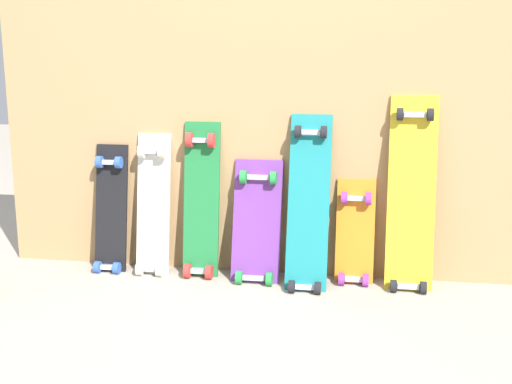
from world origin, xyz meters
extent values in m
plane|color=#A89E8E|center=(0.00, 0.00, 0.00)|extent=(12.00, 12.00, 0.00)
cube|color=tan|center=(0.00, 0.07, 0.80)|extent=(2.64, 0.04, 1.59)
cube|color=black|center=(-0.75, -0.02, 0.28)|extent=(0.16, 0.14, 0.70)
cube|color=#B7B7BF|center=(-0.75, -0.09, 0.03)|extent=(0.07, 0.04, 0.03)
cube|color=#B7B7BF|center=(-0.75, 0.00, 0.55)|extent=(0.07, 0.04, 0.03)
cylinder|color=#3359B2|center=(-0.81, -0.10, 0.03)|extent=(0.03, 0.06, 0.06)
cylinder|color=#3359B2|center=(-0.70, -0.10, 0.03)|extent=(0.03, 0.06, 0.06)
cylinder|color=#3359B2|center=(-0.81, -0.01, 0.55)|extent=(0.03, 0.06, 0.06)
cylinder|color=#3359B2|center=(-0.70, -0.01, 0.55)|extent=(0.03, 0.06, 0.06)
cube|color=silver|center=(-0.53, -0.02, 0.32)|extent=(0.17, 0.14, 0.76)
cube|color=#B7B7BF|center=(-0.53, -0.09, 0.03)|extent=(0.07, 0.04, 0.03)
cube|color=#B7B7BF|center=(-0.53, 0.00, 0.61)|extent=(0.07, 0.04, 0.03)
cylinder|color=beige|center=(-0.58, -0.11, 0.03)|extent=(0.03, 0.07, 0.07)
cylinder|color=beige|center=(-0.48, -0.11, 0.03)|extent=(0.03, 0.07, 0.07)
cylinder|color=beige|center=(-0.58, -0.01, 0.61)|extent=(0.03, 0.07, 0.07)
cylinder|color=beige|center=(-0.48, -0.01, 0.61)|extent=(0.03, 0.07, 0.07)
cube|color=#1E7238|center=(-0.28, -0.02, 0.35)|extent=(0.18, 0.13, 0.82)
cube|color=#B7B7BF|center=(-0.28, -0.09, 0.03)|extent=(0.08, 0.04, 0.03)
cube|color=#B7B7BF|center=(-0.28, 0.00, 0.67)|extent=(0.08, 0.04, 0.03)
cylinder|color=red|center=(-0.34, -0.10, 0.04)|extent=(0.03, 0.07, 0.07)
cylinder|color=red|center=(-0.23, -0.10, 0.04)|extent=(0.03, 0.07, 0.07)
cylinder|color=red|center=(-0.34, -0.01, 0.67)|extent=(0.03, 0.07, 0.07)
cylinder|color=red|center=(-0.23, -0.01, 0.67)|extent=(0.03, 0.07, 0.07)
cube|color=#6B338C|center=(0.00, -0.04, 0.26)|extent=(0.24, 0.19, 0.65)
cube|color=#B7B7BF|center=(0.00, -0.13, 0.03)|extent=(0.11, 0.04, 0.03)
cube|color=#B7B7BF|center=(0.00, 0.00, 0.50)|extent=(0.11, 0.04, 0.03)
cylinder|color=#268C3F|center=(-0.07, -0.15, 0.03)|extent=(0.03, 0.06, 0.06)
cylinder|color=#268C3F|center=(0.08, -0.15, 0.03)|extent=(0.03, 0.06, 0.06)
cylinder|color=#268C3F|center=(-0.07, -0.02, 0.50)|extent=(0.03, 0.06, 0.06)
cylinder|color=#268C3F|center=(0.08, -0.02, 0.50)|extent=(0.03, 0.06, 0.06)
cube|color=#197A7F|center=(0.25, -0.08, 0.37)|extent=(0.20, 0.26, 0.87)
cube|color=#B7B7BF|center=(0.25, -0.21, 0.02)|extent=(0.09, 0.04, 0.03)
cube|color=#B7B7BF|center=(0.25, -0.01, 0.72)|extent=(0.09, 0.04, 0.03)
cylinder|color=black|center=(0.19, -0.22, 0.03)|extent=(0.03, 0.06, 0.06)
cylinder|color=black|center=(0.31, -0.22, 0.03)|extent=(0.03, 0.06, 0.06)
cylinder|color=black|center=(0.19, -0.02, 0.73)|extent=(0.03, 0.06, 0.06)
cylinder|color=black|center=(0.31, -0.02, 0.73)|extent=(0.03, 0.06, 0.06)
cube|color=orange|center=(0.47, -0.01, 0.21)|extent=(0.18, 0.11, 0.56)
cube|color=#B7B7BF|center=(0.47, -0.07, 0.03)|extent=(0.08, 0.04, 0.03)
cube|color=#B7B7BF|center=(0.47, 0.00, 0.41)|extent=(0.08, 0.04, 0.03)
cylinder|color=purple|center=(0.42, -0.08, 0.03)|extent=(0.03, 0.06, 0.06)
cylinder|color=purple|center=(0.53, -0.08, 0.03)|extent=(0.03, 0.06, 0.06)
cylinder|color=purple|center=(0.42, -0.01, 0.41)|extent=(0.03, 0.06, 0.06)
cylinder|color=purple|center=(0.53, -0.01, 0.41)|extent=(0.03, 0.06, 0.06)
cube|color=gold|center=(0.73, -0.03, 0.42)|extent=(0.22, 0.17, 0.97)
cube|color=#B7B7BF|center=(0.73, -0.12, 0.03)|extent=(0.10, 0.04, 0.03)
cube|color=#B7B7BF|center=(0.73, 0.00, 0.81)|extent=(0.10, 0.04, 0.03)
cylinder|color=black|center=(0.66, -0.14, 0.03)|extent=(0.03, 0.06, 0.06)
cylinder|color=black|center=(0.79, -0.14, 0.03)|extent=(0.03, 0.06, 0.06)
cylinder|color=black|center=(0.66, -0.01, 0.81)|extent=(0.03, 0.06, 0.06)
cylinder|color=black|center=(0.79, -0.01, 0.81)|extent=(0.03, 0.06, 0.06)
camera|label=1|loc=(0.50, -3.11, 1.11)|focal=46.35mm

